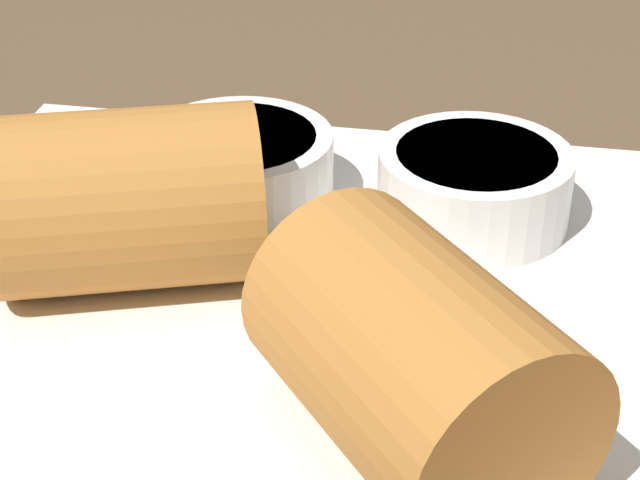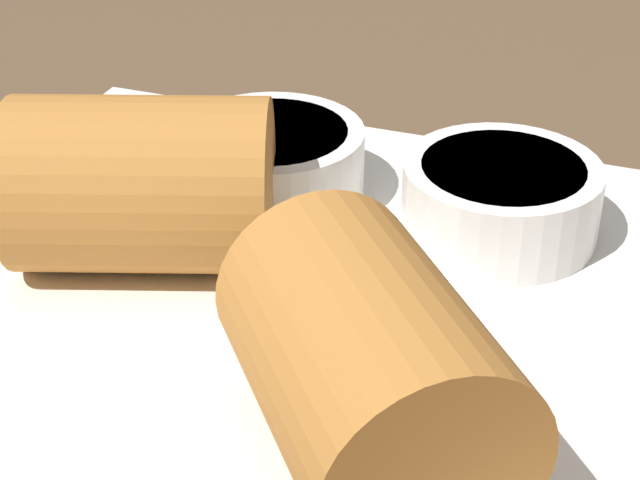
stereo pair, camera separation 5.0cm
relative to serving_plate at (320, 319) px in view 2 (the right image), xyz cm
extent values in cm
cube|color=brown|center=(0.21, 0.39, -1.76)|extent=(180.00, 140.00, 2.00)
cube|color=white|center=(0.00, 0.00, -0.16)|extent=(30.33, 25.14, 1.20)
cube|color=white|center=(0.00, 0.00, 0.59)|extent=(31.54, 26.15, 0.30)
cylinder|color=#B77533|center=(3.82, -6.56, 3.80)|extent=(10.34, 10.72, 6.12)
sphere|color=#56843D|center=(1.59, -3.86, 3.80)|extent=(3.98, 3.98, 3.98)
cylinder|color=#B77533|center=(-6.66, 0.76, 3.80)|extent=(10.35, 8.66, 6.12)
sphere|color=beige|center=(-9.97, -0.38, 3.80)|extent=(3.98, 3.98, 3.98)
cylinder|color=white|center=(4.68, 6.45, 2.16)|extent=(7.26, 7.26, 2.83)
cylinder|color=beige|center=(4.68, 6.45, 3.32)|extent=(5.95, 5.95, 0.51)
cylinder|color=white|center=(-4.31, 6.27, 2.16)|extent=(7.26, 7.26, 2.83)
cylinder|color=#DBBC89|center=(-4.31, 6.27, 3.32)|extent=(5.95, 5.95, 0.51)
camera|label=1|loc=(5.35, -29.10, 21.48)|focal=60.00mm
camera|label=2|loc=(10.18, -27.78, 21.48)|focal=60.00mm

